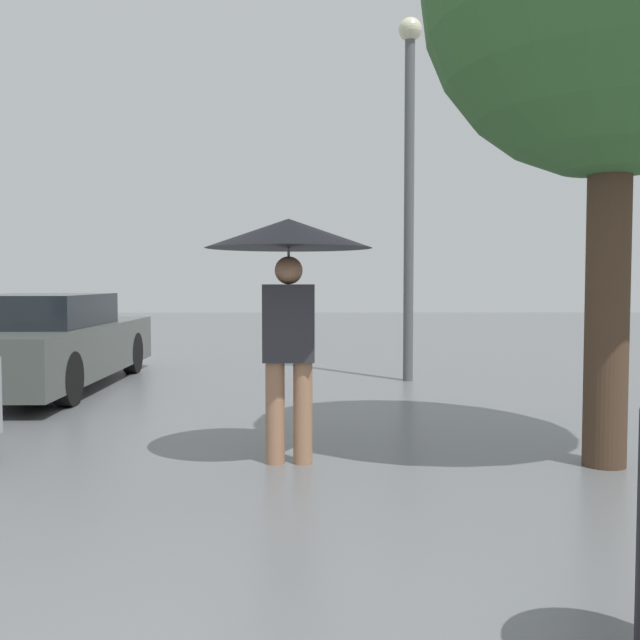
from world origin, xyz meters
TOP-DOWN VIEW (x-y plane):
  - pedestrian at (0.01, 3.86)m, footprint 1.24×1.24m
  - parked_car_farthest at (-3.23, 7.72)m, footprint 1.67×4.60m
  - street_lamp at (1.51, 8.30)m, footprint 0.31×0.31m

SIDE VIEW (x-z plane):
  - parked_car_farthest at x=-3.23m, z-range -0.03..1.18m
  - pedestrian at x=0.01m, z-range 0.62..2.45m
  - street_lamp at x=1.51m, z-range 0.51..5.41m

